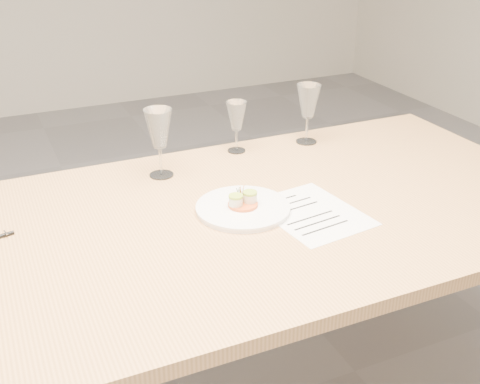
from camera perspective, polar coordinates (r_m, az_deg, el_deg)
name	(u,v)px	position (r m, az deg, el deg)	size (l,w,h in m)	color
dining_table	(170,250)	(1.65, -6.70, -5.46)	(2.40, 1.00, 0.75)	tan
dinner_plate	(243,207)	(1.69, 0.29, -1.45)	(0.27, 0.27, 0.07)	white
recipe_sheet	(311,213)	(1.69, 6.77, -1.97)	(0.28, 0.34, 0.00)	white
wine_glass_1	(159,130)	(1.87, -7.72, 5.86)	(0.09, 0.09, 0.22)	white
wine_glass_2	(236,117)	(2.05, -0.34, 7.13)	(0.07, 0.07, 0.18)	white
wine_glass_3	(308,102)	(2.14, 6.49, 8.45)	(0.09, 0.09, 0.21)	white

